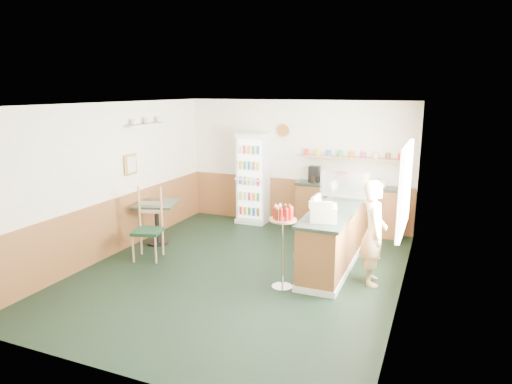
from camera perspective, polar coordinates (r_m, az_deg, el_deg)
The scene contains 13 objects.
ground at distance 7.58m, azimuth -2.03°, elevation -9.91°, with size 6.00×6.00×0.00m, color black.
room_envelope at distance 7.88m, azimuth -1.41°, elevation 2.54°, with size 5.04×6.02×2.72m.
service_counter at distance 7.99m, azimuth 10.10°, elevation -5.40°, with size 0.68×3.01×1.01m.
back_counter at distance 9.62m, azimuth 11.45°, elevation -1.78°, with size 2.24×0.42×1.69m.
drinks_fridge at distance 10.07m, azimuth -0.36°, elevation 1.73°, with size 0.66×0.54×2.00m.
display_case at distance 8.28m, azimuth 11.11°, elevation 0.84°, with size 0.84×0.44×0.47m.
cash_register at distance 6.85m, azimuth 8.45°, elevation -2.61°, with size 0.39×0.41×0.22m, color beige.
shopkeeper at distance 7.11m, azimuth 14.49°, elevation -4.97°, with size 0.54×0.39×1.61m, color tan.
condiment_stand at distance 6.72m, azimuth 3.36°, elevation -5.10°, with size 0.40×0.40×1.25m.
newspaper_rack at distance 7.91m, azimuth 7.50°, elevation -3.72°, with size 0.09×0.47×0.93m.
cafe_table at distance 8.93m, azimuth -12.31°, elevation -2.81°, with size 0.93×0.93×0.81m.
cafe_chair at distance 8.22m, azimuth -13.06°, elevation -3.59°, with size 0.58×0.58×1.26m.
dog_doorstop at distance 7.96m, azimuth 5.40°, elevation -7.93°, with size 0.21×0.27×0.25m.
Camera 1 is at (2.93, -6.36, 2.92)m, focal length 32.00 mm.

